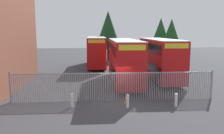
% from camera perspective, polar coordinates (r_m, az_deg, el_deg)
% --- Properties ---
extents(ground_plane, '(100.00, 100.00, 0.00)m').
position_cam_1_polar(ground_plane, '(26.16, -0.59, -3.03)').
color(ground_plane, '#3D3D42').
extents(palisade_fence, '(15.45, 0.14, 2.35)m').
position_cam_1_polar(palisade_fence, '(18.10, 0.41, -4.46)').
color(palisade_fence, gray).
rests_on(palisade_fence, ground).
extents(double_decker_bus_near_gate, '(2.54, 10.81, 4.42)m').
position_cam_1_polar(double_decker_bus_near_gate, '(26.73, 11.34, 2.31)').
color(double_decker_bus_near_gate, red).
rests_on(double_decker_bus_near_gate, ground).
extents(double_decker_bus_behind_fence_left, '(2.54, 10.81, 4.42)m').
position_cam_1_polar(double_decker_bus_behind_fence_left, '(24.14, 2.90, 1.81)').
color(double_decker_bus_behind_fence_left, red).
rests_on(double_decker_bus_behind_fence_left, ground).
extents(double_decker_bus_behind_fence_right, '(2.54, 10.81, 4.42)m').
position_cam_1_polar(double_decker_bus_behind_fence_right, '(35.60, -3.71, 3.98)').
color(double_decker_bus_behind_fence_right, red).
rests_on(double_decker_bus_behind_fence_right, ground).
extents(bollard_near_left, '(0.20, 0.20, 0.95)m').
position_cam_1_polar(bollard_near_left, '(17.00, -9.52, -7.90)').
color(bollard_near_left, silver).
rests_on(bollard_near_left, ground).
extents(bollard_center_front, '(0.20, 0.20, 0.95)m').
position_cam_1_polar(bollard_center_front, '(16.66, 3.77, -8.14)').
color(bollard_center_front, silver).
rests_on(bollard_center_front, ground).
extents(bollard_near_right, '(0.20, 0.20, 0.95)m').
position_cam_1_polar(bollard_near_right, '(17.39, 15.08, -7.70)').
color(bollard_near_right, silver).
rests_on(bollard_near_right, ground).
extents(traffic_cone_by_gate, '(0.34, 0.34, 0.59)m').
position_cam_1_polar(traffic_cone_by_gate, '(17.80, 3.50, -7.66)').
color(traffic_cone_by_gate, orange).
rests_on(traffic_cone_by_gate, ground).
extents(tree_tall_back, '(3.61, 3.61, 7.85)m').
position_cam_1_polar(tree_tall_back, '(48.51, 11.58, 8.38)').
color(tree_tall_back, '#4C3823').
rests_on(tree_tall_back, ground).
extents(tree_short_side, '(4.42, 4.42, 8.63)m').
position_cam_1_polar(tree_short_side, '(40.81, -0.93, 8.85)').
color(tree_short_side, '#4C3823').
rests_on(tree_short_side, ground).
extents(tree_mid_row, '(3.94, 3.94, 7.53)m').
position_cam_1_polar(tree_mid_row, '(45.53, 14.02, 7.61)').
color(tree_mid_row, '#4C3823').
rests_on(tree_mid_row, ground).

